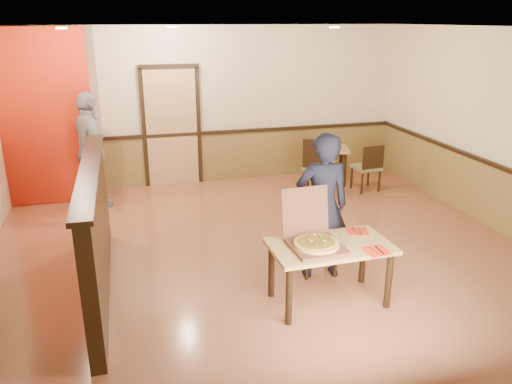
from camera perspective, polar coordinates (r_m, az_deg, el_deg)
The scene contains 25 objects.
floor at distance 6.37m, azimuth 1.37°, elevation -7.82°, with size 7.00×7.00×0.00m, color #A46040.
ceiling at distance 5.68m, azimuth 1.60°, elevation 18.24°, with size 7.00×7.00×0.00m, color black.
wall_back at distance 9.21m, azimuth -4.74°, elevation 9.79°, with size 7.00×7.00×0.00m, color beige.
wainscot_back at distance 9.38m, azimuth -4.54°, elevation 4.03°, with size 7.00×0.04×0.90m, color olive.
chair_rail_back at distance 9.25m, azimuth -4.60°, elevation 6.81°, with size 7.00×0.06×0.06m, color black.
wainscot_right at distance 7.84m, azimuth 26.57°, elevation -1.09°, with size 0.04×7.00×0.90m, color olive.
chair_rail_right at distance 7.69m, azimuth 26.97°, elevation 2.19°, with size 0.06×7.00×0.06m, color black.
back_door at distance 9.13m, azimuth -9.61°, elevation 7.27°, with size 0.90×0.06×2.10m, color tan.
booth_partition at distance 5.69m, azimuth -17.77°, elevation -4.08°, with size 0.20×3.10×1.44m.
red_accent_panel at distance 8.67m, azimuth -23.47°, elevation 7.70°, with size 1.60×0.20×2.78m, color red.
spot_a at distance 7.28m, azimuth -21.36°, elevation 17.06°, with size 0.14×0.14×0.02m, color beige.
spot_b at distance 7.99m, azimuth -9.59°, elevation 18.12°, with size 0.14×0.14×0.02m, color beige.
spot_c at distance 7.57m, azimuth 8.94°, elevation 18.11°, with size 0.14×0.14×0.02m, color beige.
main_table at distance 5.31m, azimuth 8.45°, elevation -6.97°, with size 1.28×0.75×0.68m.
diner_chair at distance 6.02m, azimuth 6.90°, elevation -4.75°, with size 0.45×0.45×0.85m.
side_chair_left at distance 8.53m, azimuth 7.12°, elevation 3.16°, with size 0.69×0.69×1.03m.
side_chair_right at distance 8.94m, azimuth 12.72°, elevation 2.95°, with size 0.46×0.46×0.85m.
side_table at distance 9.27m, azimuth 8.51°, elevation 4.01°, with size 0.77×0.77×0.67m.
diner at distance 5.74m, azimuth 7.55°, elevation -1.67°, with size 0.63×0.42×1.73m, color black.
passerby at distance 8.29m, azimuth -18.29°, elevation 4.47°, with size 1.09×0.45×1.85m, color gray.
pizza_box at distance 5.17m, azimuth 6.68°, elevation -5.47°, with size 0.55×0.64×0.55m.
pizza at distance 5.13m, azimuth 6.93°, elevation -5.88°, with size 0.46×0.46×0.03m, color gold.
napkin_near at distance 5.20m, azimuth 13.62°, elevation -6.56°, with size 0.26×0.26×0.01m.
napkin_far at distance 5.62m, azimuth 11.49°, elevation -4.43°, with size 0.28×0.28×0.01m.
condiment at distance 9.10m, azimuth 7.89°, elevation 5.36°, with size 0.06×0.06×0.16m, color #90621A.
Camera 1 is at (-1.61, -5.45, 2.89)m, focal length 35.00 mm.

